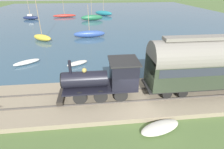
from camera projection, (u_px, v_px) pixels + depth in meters
The scene contains 14 objects.
ground_plane at pixel (135, 108), 13.33m from camera, with size 200.00×200.00×0.00m, color #516B38.
harbor_water at pixel (102, 16), 52.33m from camera, with size 80.00×80.00×0.01m.
rail_embankment at pixel (132, 97), 14.25m from camera, with size 5.55×56.00×0.50m.
steam_locomotive at pixel (107, 77), 13.14m from camera, with size 2.30×6.10×3.16m.
passenger_coach at pixel (211, 63), 13.56m from camera, with size 2.57×10.26×4.61m.
sailboat_yellow at pixel (42, 37), 28.83m from camera, with size 3.01×3.73×9.28m.
sailboat_teal at pixel (104, 13), 52.20m from camera, with size 4.46×5.55×5.98m.
sailboat_red at pixel (64, 15), 49.58m from camera, with size 1.95×6.46×8.32m.
sailboat_green at pixel (92, 17), 45.27m from camera, with size 1.98×5.74×7.22m.
sailboat_blue at pixel (89, 34), 30.77m from camera, with size 1.60×5.57×5.43m.
sailboat_navy at pixel (31, 17), 46.31m from camera, with size 1.84×4.31×7.65m.
rowboat_off_pier at pixel (27, 62), 20.50m from camera, with size 2.27×2.94×0.47m.
rowboat_near_shore at pixel (77, 63), 20.22m from camera, with size 1.82×2.54×0.49m.
beached_dinghy at pixel (160, 127), 11.22m from camera, with size 1.88×3.00×0.44m.
Camera 1 is at (-10.40, 2.87, 8.42)m, focal length 28.00 mm.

